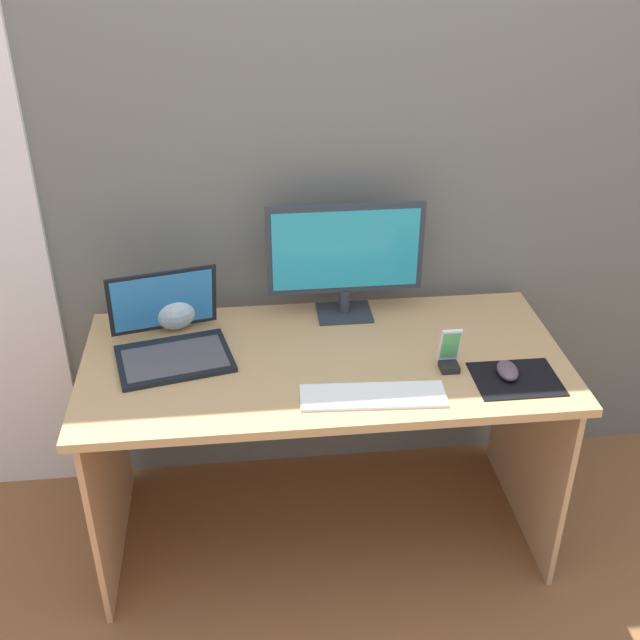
{
  "coord_description": "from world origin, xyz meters",
  "views": [
    {
      "loc": [
        -0.23,
        -2.0,
        2.01
      ],
      "look_at": [
        -0.02,
        -0.02,
        0.86
      ],
      "focal_mm": 43.76,
      "sensor_mm": 36.0,
      "label": 1
    }
  ],
  "objects_px": {
    "laptop": "(170,339)",
    "phone_in_dock": "(450,355)",
    "fishbowl": "(174,306)",
    "mouse": "(507,370)",
    "keyboard_external": "(373,396)",
    "monitor": "(345,256)"
  },
  "relations": [
    {
      "from": "laptop",
      "to": "phone_in_dock",
      "type": "height_order",
      "value": "laptop"
    },
    {
      "from": "fishbowl",
      "to": "phone_in_dock",
      "type": "bearing_deg",
      "value": -22.53
    },
    {
      "from": "fishbowl",
      "to": "mouse",
      "type": "xyz_separation_m",
      "value": [
        0.99,
        -0.4,
        -0.05
      ]
    },
    {
      "from": "keyboard_external",
      "to": "phone_in_dock",
      "type": "distance_m",
      "value": 0.28
    },
    {
      "from": "fishbowl",
      "to": "mouse",
      "type": "bearing_deg",
      "value": -22.26
    },
    {
      "from": "laptop",
      "to": "keyboard_external",
      "type": "height_order",
      "value": "laptop"
    },
    {
      "from": "monitor",
      "to": "keyboard_external",
      "type": "bearing_deg",
      "value": -87.97
    },
    {
      "from": "laptop",
      "to": "fishbowl",
      "type": "relative_size",
      "value": 2.59
    },
    {
      "from": "laptop",
      "to": "phone_in_dock",
      "type": "bearing_deg",
      "value": -12.08
    },
    {
      "from": "laptop",
      "to": "phone_in_dock",
      "type": "relative_size",
      "value": 2.88
    },
    {
      "from": "mouse",
      "to": "phone_in_dock",
      "type": "xyz_separation_m",
      "value": [
        -0.16,
        0.06,
        0.03
      ]
    },
    {
      "from": "monitor",
      "to": "laptop",
      "type": "distance_m",
      "value": 0.61
    },
    {
      "from": "mouse",
      "to": "laptop",
      "type": "bearing_deg",
      "value": 169.98
    },
    {
      "from": "monitor",
      "to": "mouse",
      "type": "xyz_separation_m",
      "value": [
        0.43,
        -0.42,
        -0.2
      ]
    },
    {
      "from": "fishbowl",
      "to": "monitor",
      "type": "bearing_deg",
      "value": 1.53
    },
    {
      "from": "keyboard_external",
      "to": "monitor",
      "type": "bearing_deg",
      "value": 95.29
    },
    {
      "from": "keyboard_external",
      "to": "fishbowl",
      "type": "bearing_deg",
      "value": 144.34
    },
    {
      "from": "monitor",
      "to": "keyboard_external",
      "type": "height_order",
      "value": "monitor"
    },
    {
      "from": "monitor",
      "to": "fishbowl",
      "type": "height_order",
      "value": "monitor"
    },
    {
      "from": "laptop",
      "to": "fishbowl",
      "type": "bearing_deg",
      "value": 88.85
    },
    {
      "from": "keyboard_external",
      "to": "laptop",
      "type": "bearing_deg",
      "value": 155.87
    },
    {
      "from": "fishbowl",
      "to": "phone_in_dock",
      "type": "relative_size",
      "value": 1.11
    }
  ]
}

